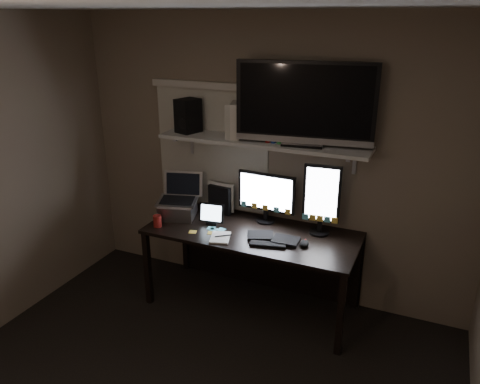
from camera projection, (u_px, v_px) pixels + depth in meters
The scene contains 19 objects.
ceiling at pixel (137, 4), 2.13m from camera, with size 3.60×3.60×0.00m, color silver.
back_wall at pixel (269, 161), 4.12m from camera, with size 3.60×3.60×0.00m, color #705F50.
window_blinds at pixel (212, 149), 4.29m from camera, with size 1.10×0.02×1.10m, color beige.
desk at pixel (257, 244), 4.15m from camera, with size 1.80×0.75×0.73m.
wall_shelf at pixel (262, 142), 3.89m from camera, with size 1.80×0.35×0.03m, color #B7B6B2.
monitor_landscape at pixel (266, 197), 4.09m from camera, with size 0.53×0.06×0.46m, color black.
monitor_portrait at pixel (321, 200), 3.84m from camera, with size 0.31×0.06×0.61m, color black.
keyboard at pixel (273, 238), 3.83m from camera, with size 0.44×0.17×0.03m, color black.
mouse at pixel (304, 243), 3.72m from camera, with size 0.07×0.11×0.04m, color black.
notepad at pixel (220, 237), 3.86m from camera, with size 0.15×0.22×0.01m, color silver.
tablet at pixel (212, 214), 4.09m from camera, with size 0.22×0.09×0.20m, color black.
file_sorter at pixel (221, 198), 4.32m from camera, with size 0.22×0.10×0.28m, color black.
laptop at pixel (177, 197), 4.19m from camera, with size 0.35×0.29×0.39m, color #A7A6AA.
cup at pixel (157, 221), 4.05m from camera, with size 0.07×0.07×0.10m, color maroon.
sticky_notes at pixel (208, 229), 4.01m from camera, with size 0.27×0.20×0.00m, color gold, non-canonical shape.
tv at pixel (305, 104), 3.63m from camera, with size 1.09×0.20×0.66m, color black.
game_console at pixel (236, 120), 3.94m from camera, with size 0.08×0.25×0.29m, color beige.
speaker at pixel (188, 116), 4.10m from camera, with size 0.16×0.20×0.29m, color black.
bottles at pixel (274, 134), 3.78m from camera, with size 0.24×0.06×0.15m, color #A50F0C, non-canonical shape.
Camera 1 is at (1.35, -1.91, 2.45)m, focal length 35.00 mm.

